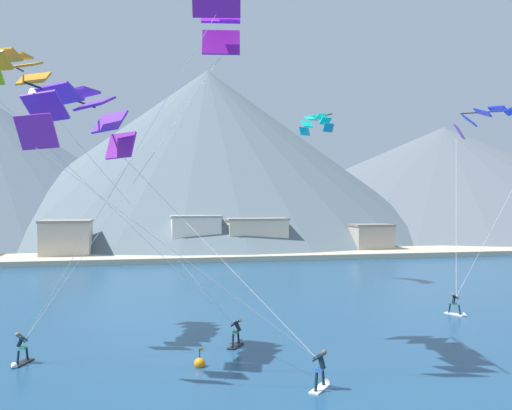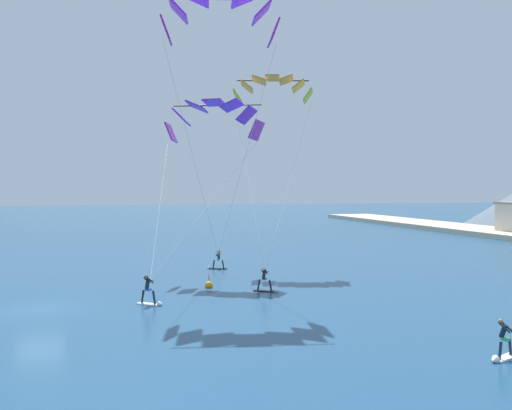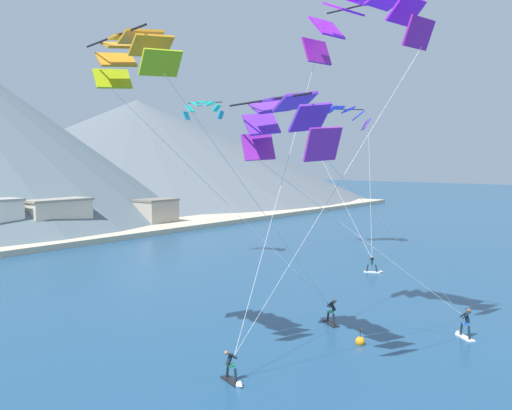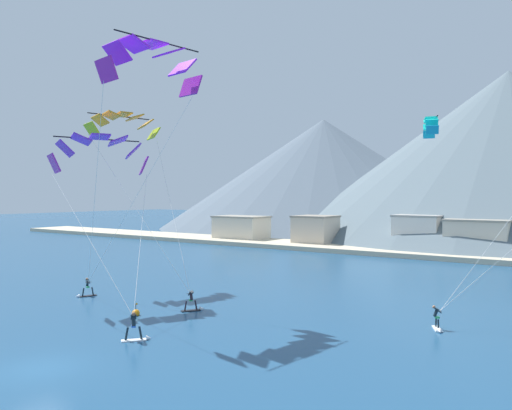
{
  "view_description": "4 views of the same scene",
  "coord_description": "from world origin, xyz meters",
  "px_view_note": "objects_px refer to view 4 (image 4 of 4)",
  "views": [
    {
      "loc": [
        -7.48,
        -17.4,
        8.33
      ],
      "look_at": [
        -0.16,
        18.22,
        7.76
      ],
      "focal_mm": 40.0,
      "sensor_mm": 36.0,
      "label": 1
    },
    {
      "loc": [
        33.27,
        3.75,
        6.71
      ],
      "look_at": [
        -2.31,
        12.94,
        5.63
      ],
      "focal_mm": 40.0,
      "sensor_mm": 36.0,
      "label": 2
    },
    {
      "loc": [
        -33.03,
        -4.32,
        10.53
      ],
      "look_at": [
        -2.87,
        19.03,
        7.33
      ],
      "focal_mm": 40.0,
      "sensor_mm": 36.0,
      "label": 3
    },
    {
      "loc": [
        22.9,
        -14.06,
        8.66
      ],
      "look_at": [
        2.42,
        15.3,
        7.94
      ],
      "focal_mm": 35.0,
      "sensor_mm": 36.0,
      "label": 4
    }
  ],
  "objects_px": {
    "parafoil_kite_near_lead": "(151,61)",
    "parafoil_kite_near_trail": "(124,123)",
    "kitesurfer_near_lead": "(85,291)",
    "kitesurfer_near_trail": "(194,304)",
    "kitesurfer_mid_center": "(137,331)",
    "race_marker_buoy": "(136,313)",
    "parafoil_kite_mid_center": "(100,150)",
    "parafoil_kite_distant_high_outer": "(431,125)",
    "kitesurfer_far_left": "(437,324)"
  },
  "relations": [
    {
      "from": "kitesurfer_near_trail",
      "to": "kitesurfer_mid_center",
      "type": "height_order",
      "value": "kitesurfer_mid_center"
    },
    {
      "from": "kitesurfer_near_lead",
      "to": "parafoil_kite_near_lead",
      "type": "height_order",
      "value": "parafoil_kite_near_lead"
    },
    {
      "from": "parafoil_kite_near_trail",
      "to": "race_marker_buoy",
      "type": "height_order",
      "value": "parafoil_kite_near_trail"
    },
    {
      "from": "parafoil_kite_near_trail",
      "to": "kitesurfer_near_lead",
      "type": "bearing_deg",
      "value": -77.29
    },
    {
      "from": "parafoil_kite_distant_high_outer",
      "to": "parafoil_kite_near_trail",
      "type": "bearing_deg",
      "value": -143.58
    },
    {
      "from": "kitesurfer_mid_center",
      "to": "race_marker_buoy",
      "type": "relative_size",
      "value": 1.8
    },
    {
      "from": "kitesurfer_near_trail",
      "to": "parafoil_kite_near_lead",
      "type": "xyz_separation_m",
      "value": [
        -1.42,
        -2.82,
        17.71
      ]
    },
    {
      "from": "kitesurfer_mid_center",
      "to": "parafoil_kite_near_lead",
      "type": "distance_m",
      "value": 18.66
    },
    {
      "from": "parafoil_kite_near_lead",
      "to": "parafoil_kite_near_trail",
      "type": "bearing_deg",
      "value": 148.43
    },
    {
      "from": "kitesurfer_mid_center",
      "to": "race_marker_buoy",
      "type": "xyz_separation_m",
      "value": [
        -4.86,
        4.21,
        -0.42
      ]
    },
    {
      "from": "parafoil_kite_mid_center",
      "to": "parafoil_kite_distant_high_outer",
      "type": "bearing_deg",
      "value": 50.29
    },
    {
      "from": "kitesurfer_near_lead",
      "to": "parafoil_kite_mid_center",
      "type": "xyz_separation_m",
      "value": [
        3.03,
        -0.7,
        11.85
      ]
    },
    {
      "from": "kitesurfer_near_trail",
      "to": "kitesurfer_mid_center",
      "type": "relative_size",
      "value": 0.92
    },
    {
      "from": "parafoil_kite_near_lead",
      "to": "parafoil_kite_distant_high_outer",
      "type": "xyz_separation_m",
      "value": [
        12.73,
        24.17,
        -2.75
      ]
    },
    {
      "from": "parafoil_kite_mid_center",
      "to": "parafoil_kite_distant_high_outer",
      "type": "xyz_separation_m",
      "value": [
        19.44,
        23.41,
        3.15
      ]
    },
    {
      "from": "parafoil_kite_near_trail",
      "to": "parafoil_kite_distant_high_outer",
      "type": "bearing_deg",
      "value": 36.42
    },
    {
      "from": "kitesurfer_far_left",
      "to": "race_marker_buoy",
      "type": "distance_m",
      "value": 20.65
    },
    {
      "from": "kitesurfer_near_trail",
      "to": "parafoil_kite_mid_center",
      "type": "xyz_separation_m",
      "value": [
        -8.14,
        -2.06,
        11.81
      ]
    },
    {
      "from": "kitesurfer_near_lead",
      "to": "parafoil_kite_near_lead",
      "type": "relative_size",
      "value": 0.1
    },
    {
      "from": "kitesurfer_near_lead",
      "to": "parafoil_kite_near_trail",
      "type": "height_order",
      "value": "parafoil_kite_near_trail"
    },
    {
      "from": "kitesurfer_mid_center",
      "to": "parafoil_kite_mid_center",
      "type": "xyz_separation_m",
      "value": [
        -10.52,
        5.58,
        11.72
      ]
    },
    {
      "from": "parafoil_kite_mid_center",
      "to": "race_marker_buoy",
      "type": "relative_size",
      "value": 12.47
    },
    {
      "from": "kitesurfer_near_trail",
      "to": "race_marker_buoy",
      "type": "relative_size",
      "value": 1.66
    },
    {
      "from": "race_marker_buoy",
      "to": "parafoil_kite_distant_high_outer",
      "type": "bearing_deg",
      "value": 60.91
    },
    {
      "from": "parafoil_kite_mid_center",
      "to": "parafoil_kite_distant_high_outer",
      "type": "relative_size",
      "value": 3.01
    },
    {
      "from": "kitesurfer_near_lead",
      "to": "parafoil_kite_near_trail",
      "type": "distance_m",
      "value": 16.0
    },
    {
      "from": "parafoil_kite_near_lead",
      "to": "parafoil_kite_distant_high_outer",
      "type": "bearing_deg",
      "value": 62.23
    },
    {
      "from": "kitesurfer_far_left",
      "to": "parafoil_kite_near_trail",
      "type": "distance_m",
      "value": 32.48
    },
    {
      "from": "kitesurfer_mid_center",
      "to": "kitesurfer_near_lead",
      "type": "bearing_deg",
      "value": 155.14
    },
    {
      "from": "kitesurfer_mid_center",
      "to": "kitesurfer_far_left",
      "type": "xyz_separation_m",
      "value": [
        14.03,
        12.56,
        -0.15
      ]
    },
    {
      "from": "kitesurfer_near_trail",
      "to": "kitesurfer_far_left",
      "type": "xyz_separation_m",
      "value": [
        16.41,
        4.92,
        -0.06
      ]
    },
    {
      "from": "parafoil_kite_near_lead",
      "to": "parafoil_kite_near_trail",
      "type": "relative_size",
      "value": 1.2
    },
    {
      "from": "parafoil_kite_distant_high_outer",
      "to": "race_marker_buoy",
      "type": "height_order",
      "value": "parafoil_kite_distant_high_outer"
    },
    {
      "from": "parafoil_kite_near_lead",
      "to": "parafoil_kite_near_trail",
      "type": "distance_m",
      "value": 13.1
    },
    {
      "from": "parafoil_kite_near_lead",
      "to": "kitesurfer_mid_center",
      "type": "bearing_deg",
      "value": -51.72
    },
    {
      "from": "kitesurfer_far_left",
      "to": "kitesurfer_near_lead",
      "type": "bearing_deg",
      "value": -167.16
    },
    {
      "from": "parafoil_kite_distant_high_outer",
      "to": "kitesurfer_mid_center",
      "type": "bearing_deg",
      "value": -107.11
    },
    {
      "from": "parafoil_kite_mid_center",
      "to": "kitesurfer_far_left",
      "type": "bearing_deg",
      "value": 15.88
    },
    {
      "from": "kitesurfer_mid_center",
      "to": "parafoil_kite_near_lead",
      "type": "relative_size",
      "value": 0.1
    },
    {
      "from": "kitesurfer_near_lead",
      "to": "parafoil_kite_near_lead",
      "type": "xyz_separation_m",
      "value": [
        9.74,
        -1.45,
        17.75
      ]
    },
    {
      "from": "parafoil_kite_mid_center",
      "to": "race_marker_buoy",
      "type": "bearing_deg",
      "value": -13.55
    },
    {
      "from": "kitesurfer_mid_center",
      "to": "parafoil_kite_near_lead",
      "type": "height_order",
      "value": "parafoil_kite_near_lead"
    },
    {
      "from": "kitesurfer_near_lead",
      "to": "parafoil_kite_distant_high_outer",
      "type": "distance_m",
      "value": 35.29
    },
    {
      "from": "kitesurfer_near_lead",
      "to": "parafoil_kite_near_trail",
      "type": "relative_size",
      "value": 0.12
    },
    {
      "from": "kitesurfer_near_lead",
      "to": "parafoil_kite_near_lead",
      "type": "distance_m",
      "value": 20.3
    },
    {
      "from": "kitesurfer_near_lead",
      "to": "kitesurfer_near_trail",
      "type": "relative_size",
      "value": 1.05
    },
    {
      "from": "parafoil_kite_near_lead",
      "to": "parafoil_kite_distant_high_outer",
      "type": "relative_size",
      "value": 4.3
    },
    {
      "from": "kitesurfer_near_lead",
      "to": "kitesurfer_mid_center",
      "type": "distance_m",
      "value": 14.93
    },
    {
      "from": "kitesurfer_near_lead",
      "to": "race_marker_buoy",
      "type": "xyz_separation_m",
      "value": [
        8.68,
        -2.06,
        -0.29
      ]
    },
    {
      "from": "kitesurfer_near_trail",
      "to": "race_marker_buoy",
      "type": "bearing_deg",
      "value": -125.9
    }
  ]
}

